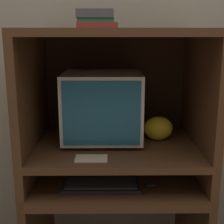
{
  "coord_description": "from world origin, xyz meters",
  "views": [
    {
      "loc": [
        -0.04,
        -1.29,
        1.37
      ],
      "look_at": [
        -0.02,
        0.34,
        0.98
      ],
      "focal_mm": 50.0,
      "sensor_mm": 36.0,
      "label": 1
    }
  ],
  "objects_px": {
    "keyboard": "(101,185)",
    "book_stack": "(96,20)",
    "snack_bag": "(158,128)",
    "mouse": "(150,185)",
    "crt_monitor": "(102,105)"
  },
  "relations": [
    {
      "from": "keyboard",
      "to": "book_stack",
      "type": "relative_size",
      "value": 1.85
    },
    {
      "from": "snack_bag",
      "to": "book_stack",
      "type": "xyz_separation_m",
      "value": [
        -0.34,
        -0.01,
        0.59
      ]
    },
    {
      "from": "mouse",
      "to": "snack_bag",
      "type": "height_order",
      "value": "snack_bag"
    },
    {
      "from": "mouse",
      "to": "snack_bag",
      "type": "xyz_separation_m",
      "value": [
        0.07,
        0.24,
        0.22
      ]
    },
    {
      "from": "keyboard",
      "to": "mouse",
      "type": "xyz_separation_m",
      "value": [
        0.25,
        -0.0,
        0.0
      ]
    },
    {
      "from": "keyboard",
      "to": "mouse",
      "type": "distance_m",
      "value": 0.25
    },
    {
      "from": "crt_monitor",
      "to": "mouse",
      "type": "bearing_deg",
      "value": -46.17
    },
    {
      "from": "crt_monitor",
      "to": "keyboard",
      "type": "distance_m",
      "value": 0.44
    },
    {
      "from": "snack_bag",
      "to": "crt_monitor",
      "type": "bearing_deg",
      "value": 177.29
    },
    {
      "from": "keyboard",
      "to": "mouse",
      "type": "relative_size",
      "value": 6.19
    },
    {
      "from": "crt_monitor",
      "to": "snack_bag",
      "type": "relative_size",
      "value": 2.61
    },
    {
      "from": "snack_bag",
      "to": "mouse",
      "type": "bearing_deg",
      "value": -105.71
    },
    {
      "from": "crt_monitor",
      "to": "keyboard",
      "type": "bearing_deg",
      "value": -90.97
    },
    {
      "from": "mouse",
      "to": "snack_bag",
      "type": "relative_size",
      "value": 0.38
    },
    {
      "from": "keyboard",
      "to": "snack_bag",
      "type": "xyz_separation_m",
      "value": [
        0.32,
        0.24,
        0.23
      ]
    }
  ]
}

